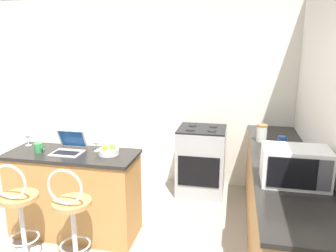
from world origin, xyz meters
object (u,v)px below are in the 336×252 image
bar_stool_near (20,216)px  wine_glass_short (28,136)px  fruit_bowl (109,151)px  mug_green (39,148)px  stove_range (201,161)px  laptop (69,147)px  mug_white (261,131)px  mug_blue (282,141)px  wine_glass_tall (97,142)px  microwave (295,166)px  storage_jar (262,133)px  bar_stool_far (72,222)px

bar_stool_near → wine_glass_short: (-0.32, 0.68, 0.55)m
fruit_bowl → mug_green: 0.74m
bar_stool_near → stove_range: size_ratio=1.08×
laptop → mug_white: 2.26m
mug_blue → wine_glass_tall: (-1.90, -0.61, 0.05)m
laptop → microwave: bearing=-9.7°
laptop → microwave: size_ratio=0.59×
wine_glass_short → mug_white: (2.52, 0.99, -0.06)m
wine_glass_short → mug_green: size_ratio=1.44×
laptop → storage_jar: bearing=22.2°
laptop → wine_glass_tall: laptop is taller
fruit_bowl → wine_glass_tall: (-0.16, 0.07, 0.06)m
stove_range → bar_stool_near: bearing=-128.7°
microwave → mug_blue: bearing=88.2°
mug_white → laptop: bearing=-151.0°
wine_glass_short → mug_white: bearing=21.5°
stove_range → fruit_bowl: size_ratio=4.39×
storage_jar → mug_green: storage_jar is taller
fruit_bowl → wine_glass_short: wine_glass_short is taller
bar_stool_far → microwave: bearing=6.5°
fruit_bowl → microwave: bearing=-12.3°
bar_stool_far → mug_green: 0.92m
stove_range → mug_green: (-1.54, -1.32, 0.50)m
laptop → fruit_bowl: 0.43m
microwave → laptop: bearing=170.3°
storage_jar → mug_blue: storage_jar is taller
bar_stool_near → stove_range: bearing=51.3°
bar_stool_far → microwave: size_ratio=1.96×
stove_range → storage_jar: bearing=-31.4°
bar_stool_near → laptop: bearing=68.7°
bar_stool_near → stove_range: bar_stool_near is taller
stove_range → mug_blue: bearing=-30.7°
bar_stool_near → storage_jar: (2.19, 1.38, 0.54)m
fruit_bowl → mug_blue: (1.74, 0.68, 0.01)m
microwave → mug_white: (-0.16, 1.46, -0.11)m
mug_white → storage_jar: bearing=-92.2°
bar_stool_far → storage_jar: bearing=39.6°
laptop → stove_range: size_ratio=0.33×
stove_range → fruit_bowl: 1.56m
laptop → wine_glass_short: laptop is taller
storage_jar → mug_blue: size_ratio=1.92×
bar_stool_far → wine_glass_tall: bearing=92.6°
laptop → wine_glass_tall: bearing=16.8°
fruit_bowl → mug_white: fruit_bowl is taller
fruit_bowl → wine_glass_short: (-0.98, 0.10, 0.07)m
bar_stool_far → laptop: bearing=117.4°
laptop → bar_stool_near: bearing=-111.3°
storage_jar → wine_glass_short: bearing=-164.4°
laptop → fruit_bowl: bearing=1.0°
mug_blue → mug_green: 2.59m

